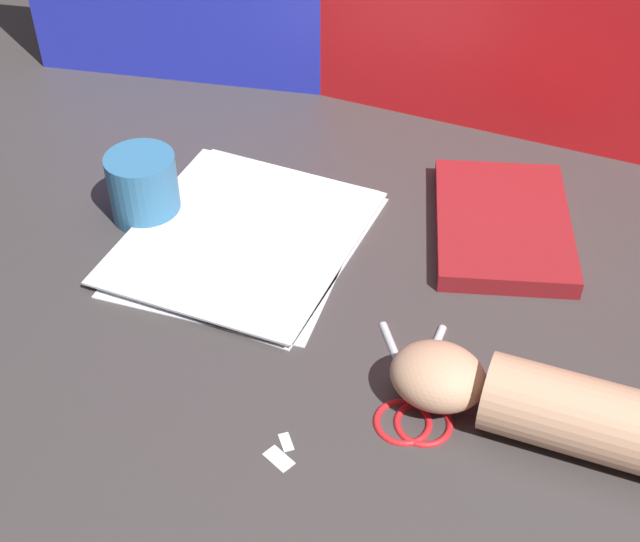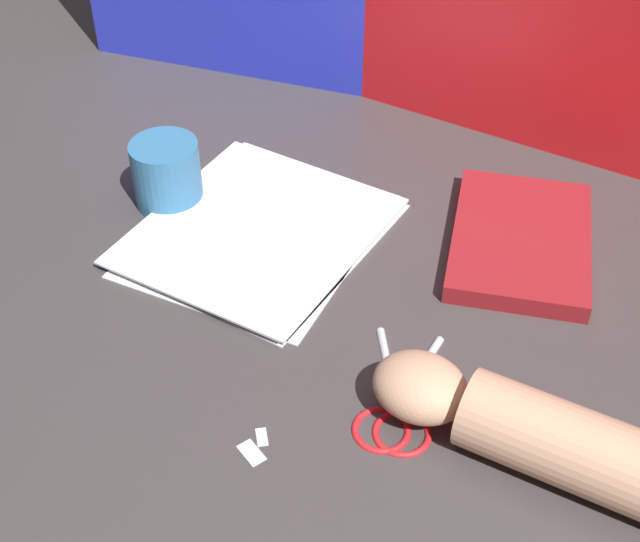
# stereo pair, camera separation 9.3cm
# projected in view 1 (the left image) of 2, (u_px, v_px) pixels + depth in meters

# --- Properties ---
(ground_plane) EXTENTS (6.00, 6.00, 0.00)m
(ground_plane) POSITION_uv_depth(u_px,v_px,m) (290.00, 298.00, 0.99)
(ground_plane) COLOR #3D3838
(paper_stack) EXTENTS (0.27, 0.31, 0.01)m
(paper_stack) POSITION_uv_depth(u_px,v_px,m) (244.00, 237.00, 1.06)
(paper_stack) COLOR white
(paper_stack) RESTS_ON ground_plane
(book_closed) EXTENTS (0.22, 0.26, 0.02)m
(book_closed) POSITION_uv_depth(u_px,v_px,m) (502.00, 224.00, 1.07)
(book_closed) COLOR maroon
(book_closed) RESTS_ON ground_plane
(scissors) EXTENTS (0.12, 0.17, 0.01)m
(scissors) POSITION_uv_depth(u_px,v_px,m) (413.00, 402.00, 0.87)
(scissors) COLOR silver
(scissors) RESTS_ON ground_plane
(hand_forearm) EXTENTS (0.32, 0.08, 0.08)m
(hand_forearm) POSITION_uv_depth(u_px,v_px,m) (566.00, 412.00, 0.82)
(hand_forearm) COLOR tan
(hand_forearm) RESTS_ON ground_plane
(paper_scrap_near) EXTENTS (0.03, 0.03, 0.00)m
(paper_scrap_near) POSITION_uv_depth(u_px,v_px,m) (279.00, 458.00, 0.83)
(paper_scrap_near) COLOR white
(paper_scrap_near) RESTS_ON ground_plane
(paper_scrap_mid) EXTENTS (0.02, 0.02, 0.00)m
(paper_scrap_mid) POSITION_uv_depth(u_px,v_px,m) (286.00, 442.00, 0.84)
(paper_scrap_mid) COLOR white
(paper_scrap_mid) RESTS_ON ground_plane
(mug) EXTENTS (0.08, 0.08, 0.09)m
(mug) POSITION_uv_depth(u_px,v_px,m) (143.00, 187.00, 1.08)
(mug) COLOR teal
(mug) RESTS_ON ground_plane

